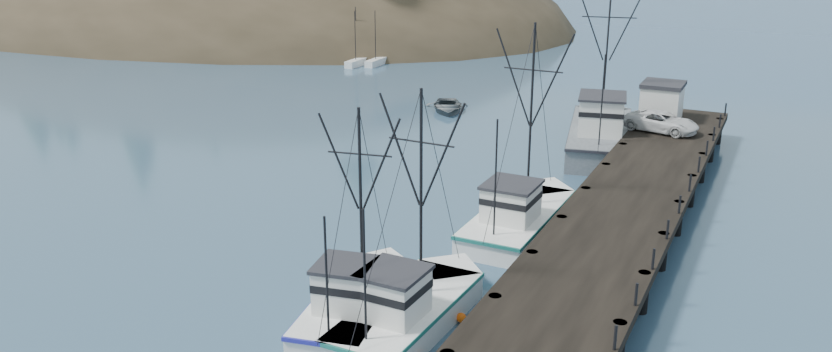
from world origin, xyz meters
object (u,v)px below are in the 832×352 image
(trawler_near, at_px, (410,309))
(pickup_truck, at_px, (662,122))
(pier, at_px, (631,199))
(pier_shed, at_px, (662,100))
(work_vessel, at_px, (600,133))
(motorboat, at_px, (447,111))
(trawler_mid, at_px, (357,302))
(trawler_far, at_px, (520,216))

(trawler_near, bearing_deg, pickup_truck, 79.75)
(pier, bearing_deg, pier_shed, 94.76)
(work_vessel, xyz_separation_m, motorboat, (-15.04, 5.93, -1.23))
(pier_shed, bearing_deg, pickup_truck, -79.80)
(trawler_near, distance_m, motorboat, 38.86)
(trawler_mid, distance_m, work_vessel, 30.92)
(trawler_far, height_order, motorboat, trawler_far)
(pickup_truck, xyz_separation_m, motorboat, (-19.43, 6.35, -2.72))
(pickup_truck, bearing_deg, pier_shed, 22.11)
(trawler_near, bearing_deg, pier, 68.25)
(trawler_near, relative_size, work_vessel, 0.72)
(motorboat, bearing_deg, trawler_near, -93.50)
(trawler_far, relative_size, work_vessel, 0.79)
(trawler_far, relative_size, pier_shed, 3.71)
(trawler_mid, relative_size, pickup_truck, 1.88)
(motorboat, bearing_deg, pier, -70.16)
(pier_shed, xyz_separation_m, pickup_truck, (0.67, -3.74, -0.70))
(trawler_near, bearing_deg, motorboat, 111.16)
(pier_shed, relative_size, motorboat, 0.59)
(trawler_mid, height_order, pier_shed, trawler_mid)
(trawler_mid, xyz_separation_m, pickup_truck, (7.85, 30.30, 1.91))
(trawler_mid, bearing_deg, trawler_far, 76.21)
(trawler_mid, xyz_separation_m, motorboat, (-11.57, 36.65, -0.82))
(trawler_near, relative_size, pier_shed, 3.36)
(trawler_far, xyz_separation_m, pier_shed, (3.99, 21.05, 2.60))
(work_vessel, height_order, pier_shed, work_vessel)
(trawler_mid, bearing_deg, work_vessel, 83.56)
(trawler_far, height_order, pier_shed, trawler_far)
(trawler_far, distance_m, work_vessel, 17.73)
(trawler_near, bearing_deg, work_vessel, 88.07)
(pier_shed, bearing_deg, work_vessel, -138.18)
(pier_shed, bearing_deg, trawler_far, -100.74)
(pier, height_order, motorboat, pier)
(trawler_far, relative_size, motorboat, 2.17)
(work_vessel, bearing_deg, motorboat, 158.47)
(trawler_mid, bearing_deg, pier_shed, 78.09)
(pier, distance_m, trawler_near, 16.84)
(trawler_far, bearing_deg, pickup_truck, 74.92)
(pier, xyz_separation_m, work_vessel, (-5.21, 14.68, -0.46))
(pier, relative_size, pickup_truck, 8.46)
(trawler_mid, xyz_separation_m, pier_shed, (7.18, 34.04, 2.60))
(pickup_truck, bearing_deg, pier, -164.77)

